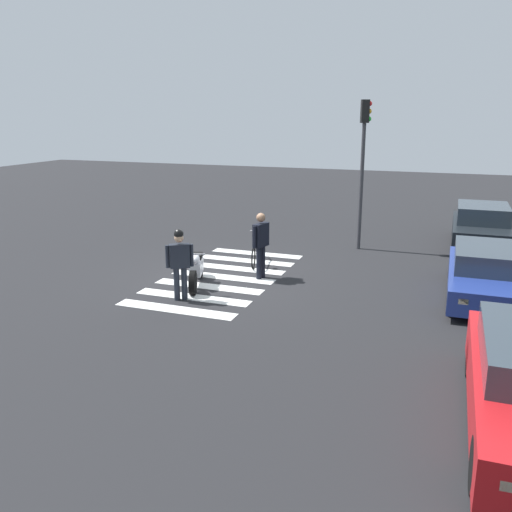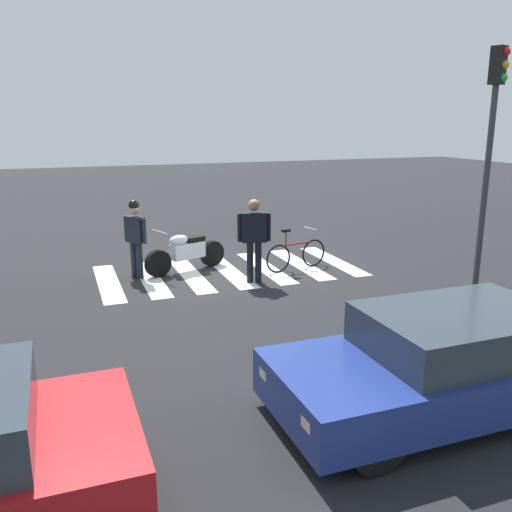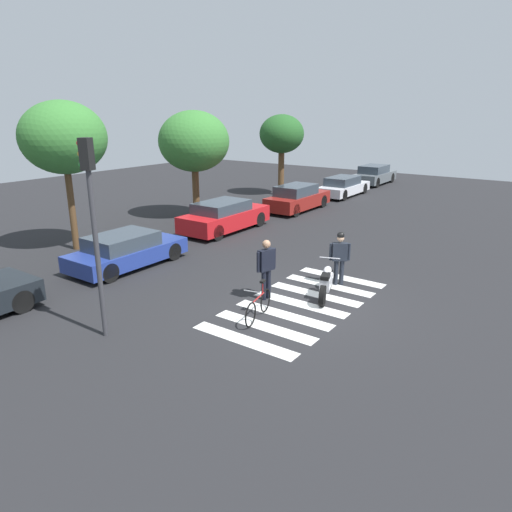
{
  "view_description": "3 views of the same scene",
  "coord_description": "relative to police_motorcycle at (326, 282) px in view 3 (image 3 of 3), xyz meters",
  "views": [
    {
      "loc": [
        12.98,
        5.74,
        4.34
      ],
      "look_at": [
        0.19,
        1.04,
        0.73
      ],
      "focal_mm": 38.02,
      "sensor_mm": 36.0,
      "label": 1
    },
    {
      "loc": [
        3.58,
        11.51,
        3.42
      ],
      "look_at": [
        -0.09,
        1.55,
        0.72
      ],
      "focal_mm": 38.11,
      "sensor_mm": 36.0,
      "label": 2
    },
    {
      "loc": [
        -10.78,
        -6.11,
        5.32
      ],
      "look_at": [
        0.18,
        1.69,
        1.08
      ],
      "focal_mm": 32.74,
      "sensor_mm": 36.0,
      "label": 3
    }
  ],
  "objects": [
    {
      "name": "leaning_bicycle",
      "position": [
        -2.41,
        0.75,
        -0.08
      ],
      "size": [
        1.64,
        0.51,
        0.99
      ],
      "color": "black",
      "rests_on": "ground_plane"
    },
    {
      "name": "street_tree_far",
      "position": [
        5.78,
        10.41,
        3.35
      ],
      "size": [
        3.49,
        3.49,
        5.3
      ],
      "color": "brown",
      "rests_on": "ground_plane"
    },
    {
      "name": "street_tree_end",
      "position": [
        13.85,
        10.41,
        3.36
      ],
      "size": [
        2.8,
        2.8,
        5.05
      ],
      "color": "brown",
      "rests_on": "ground_plane"
    },
    {
      "name": "officer_by_motorcycle",
      "position": [
        -1.16,
        1.35,
        0.59
      ],
      "size": [
        0.69,
        0.32,
        1.79
      ],
      "color": "black",
      "rests_on": "ground_plane"
    },
    {
      "name": "ground_plane",
      "position": [
        -0.91,
        0.34,
        -0.45
      ],
      "size": [
        60.0,
        60.0,
        0.0
      ],
      "primitive_type": "plane",
      "color": "#232326"
    },
    {
      "name": "car_grey_coupe",
      "position": [
        21.77,
        7.24,
        0.22
      ],
      "size": [
        4.46,
        1.79,
        1.4
      ],
      "color": "black",
      "rests_on": "ground_plane"
    },
    {
      "name": "traffic_light_pole",
      "position": [
        -5.39,
        3.28,
        2.69
      ],
      "size": [
        0.31,
        0.36,
        4.74
      ],
      "color": "#38383D",
      "rests_on": "ground_plane"
    },
    {
      "name": "car_red_convertible",
      "position": [
        4.41,
        7.45,
        0.22
      ],
      "size": [
        4.61,
        1.87,
        1.38
      ],
      "color": "black",
      "rests_on": "ground_plane"
    },
    {
      "name": "street_tree_mid",
      "position": [
        -1.3,
        10.41,
        3.85
      ],
      "size": [
        3.17,
        3.17,
        5.67
      ],
      "color": "brown",
      "rests_on": "ground_plane"
    },
    {
      "name": "car_white_van",
      "position": [
        15.85,
        6.95,
        0.16
      ],
      "size": [
        4.61,
        1.7,
        1.25
      ],
      "color": "black",
      "rests_on": "ground_plane"
    },
    {
      "name": "officer_on_foot",
      "position": [
        1.14,
        0.14,
        0.54
      ],
      "size": [
        0.43,
        0.56,
        1.73
      ],
      "color": "#1E232D",
      "rests_on": "ground_plane"
    },
    {
      "name": "police_motorcycle",
      "position": [
        0.0,
        0.0,
        0.0
      ],
      "size": [
        1.99,
        0.92,
        1.02
      ],
      "color": "black",
      "rests_on": "ground_plane"
    },
    {
      "name": "car_blue_hatchback",
      "position": [
        -1.58,
        7.02,
        0.14
      ],
      "size": [
        4.23,
        1.82,
        1.22
      ],
      "color": "black",
      "rests_on": "ground_plane"
    },
    {
      "name": "crosswalk_stripes",
      "position": [
        -0.91,
        0.34,
        -0.45
      ],
      "size": [
        5.85,
        2.94,
        0.01
      ],
      "color": "silver",
      "rests_on": "ground_plane"
    },
    {
      "name": "car_maroon_wagon",
      "position": [
        10.25,
        7.05,
        0.23
      ],
      "size": [
        4.5,
        1.71,
        1.41
      ],
      "color": "black",
      "rests_on": "ground_plane"
    }
  ]
}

